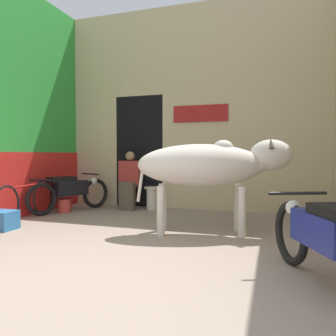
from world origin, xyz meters
TOP-DOWN VIEW (x-y plane):
  - ground_plane at (0.00, 0.00)m, footprint 30.00×30.00m
  - wall_left_shopfront at (-2.73, 1.99)m, footprint 0.25×4.00m
  - wall_back_with_doorway at (-0.34, 4.23)m, footprint 5.29×0.94m
  - cow at (0.80, 2.09)m, footprint 2.21×1.06m
  - motorcycle_near at (2.06, 0.50)m, footprint 0.87×1.76m
  - motorcycle_far at (-2.13, 3.01)m, footprint 0.86×1.67m
  - bicycle at (-2.35, 2.07)m, footprint 0.45×1.71m
  - shopkeeper_seated at (-1.14, 3.60)m, footprint 0.43×0.33m
  - plastic_stool at (-0.70, 3.71)m, footprint 0.30×0.30m
  - crate at (-2.22, 1.39)m, footprint 0.44×0.32m
  - bucket at (-2.21, 2.93)m, footprint 0.26×0.26m

SIDE VIEW (x-z plane):
  - ground_plane at x=0.00m, z-range 0.00..0.00m
  - bucket at x=-2.21m, z-range 0.00..0.26m
  - crate at x=-2.22m, z-range 0.00..0.28m
  - plastic_stool at x=-0.70m, z-range 0.02..0.48m
  - bicycle at x=-2.35m, z-range 0.00..0.67m
  - motorcycle_far at x=-2.13m, z-range 0.04..0.78m
  - motorcycle_near at x=2.06m, z-range 0.05..0.81m
  - shopkeeper_seated at x=-1.14m, z-range 0.03..1.21m
  - cow at x=0.80m, z-range 0.29..1.65m
  - wall_back_with_doorway at x=-0.34m, z-range -0.28..3.86m
  - wall_left_shopfront at x=-2.73m, z-range -0.07..4.07m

